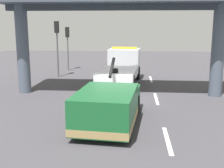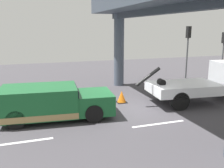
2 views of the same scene
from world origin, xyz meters
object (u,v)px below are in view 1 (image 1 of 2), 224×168
Objects in this scene: traffic_light_near at (57,37)px; traffic_cone_orange at (91,94)px; tow_truck_white at (122,66)px; traffic_light_far at (68,39)px; towed_van_green at (109,107)px.

traffic_light_near is 8.37m from traffic_cone_orange.
traffic_light_far is (5.23, 5.20, 1.66)m from tow_truck_white.
towed_van_green is 1.22× the size of traffic_light_near.
tow_truck_white is 10.62× the size of traffic_cone_orange.
traffic_cone_orange is (-6.93, -3.71, -2.87)m from traffic_light_near.
towed_van_green is 15.53m from traffic_light_far.
traffic_light_far is 5.67× the size of traffic_cone_orange.
traffic_light_near is at bearing 71.63° from tow_truck_white.
towed_van_green is 1.37× the size of traffic_light_far.
traffic_light_near reaches higher than towed_van_green.
traffic_cone_orange is at bearing -160.40° from traffic_light_far.
tow_truck_white is 1.87× the size of traffic_light_far.
towed_van_green is (-9.29, 0.08, -0.42)m from tow_truck_white.
traffic_light_far is at bearing 19.60° from traffic_cone_orange.
traffic_light_far is at bearing 44.85° from tow_truck_white.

